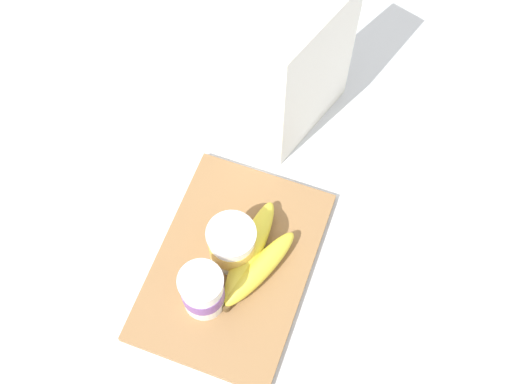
{
  "coord_description": "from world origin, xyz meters",
  "views": [
    {
      "loc": [
        -0.33,
        -0.16,
        0.97
      ],
      "look_at": [
        0.11,
        0.0,
        0.07
      ],
      "focal_mm": 45.66,
      "sensor_mm": 36.0,
      "label": 1
    }
  ],
  "objects_px": {
    "cutting_board": "(233,265)",
    "banana_bunch": "(254,259)",
    "cereal_box": "(301,69)",
    "yogurt_cup_front": "(203,291)",
    "yogurt_cup_back": "(232,244)"
  },
  "relations": [
    {
      "from": "cutting_board",
      "to": "yogurt_cup_back",
      "type": "relative_size",
      "value": 3.98
    },
    {
      "from": "cutting_board",
      "to": "yogurt_cup_front",
      "type": "bearing_deg",
      "value": 165.6
    },
    {
      "from": "cereal_box",
      "to": "cutting_board",
      "type": "bearing_deg",
      "value": -162.95
    },
    {
      "from": "cutting_board",
      "to": "yogurt_cup_front",
      "type": "relative_size",
      "value": 3.61
    },
    {
      "from": "cutting_board",
      "to": "banana_bunch",
      "type": "relative_size",
      "value": 1.79
    },
    {
      "from": "yogurt_cup_front",
      "to": "yogurt_cup_back",
      "type": "xyz_separation_m",
      "value": [
        0.09,
        -0.01,
        -0.0
      ]
    },
    {
      "from": "cereal_box",
      "to": "yogurt_cup_front",
      "type": "bearing_deg",
      "value": -165.56
    },
    {
      "from": "yogurt_cup_back",
      "to": "banana_bunch",
      "type": "height_order",
      "value": "yogurt_cup_back"
    },
    {
      "from": "cereal_box",
      "to": "banana_bunch",
      "type": "bearing_deg",
      "value": -156.84
    },
    {
      "from": "cereal_box",
      "to": "yogurt_cup_back",
      "type": "xyz_separation_m",
      "value": [
        -0.29,
        0.01,
        -0.08
      ]
    },
    {
      "from": "cereal_box",
      "to": "banana_bunch",
      "type": "distance_m",
      "value": 0.31
    },
    {
      "from": "cutting_board",
      "to": "yogurt_cup_front",
      "type": "height_order",
      "value": "yogurt_cup_front"
    },
    {
      "from": "yogurt_cup_back",
      "to": "banana_bunch",
      "type": "bearing_deg",
      "value": -93.27
    },
    {
      "from": "yogurt_cup_front",
      "to": "cereal_box",
      "type": "bearing_deg",
      "value": -3.55
    },
    {
      "from": "cutting_board",
      "to": "yogurt_cup_back",
      "type": "bearing_deg",
      "value": 20.04
    }
  ]
}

